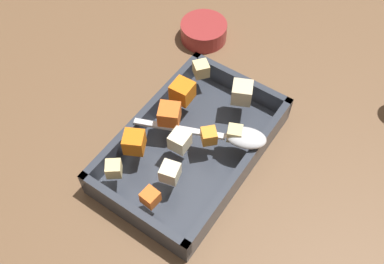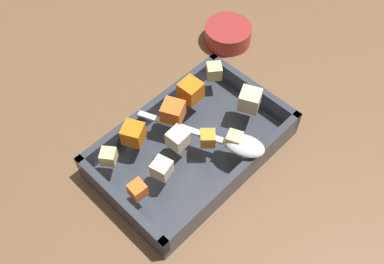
{
  "view_description": "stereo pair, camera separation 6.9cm",
  "coord_description": "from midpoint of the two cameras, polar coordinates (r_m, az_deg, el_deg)",
  "views": [
    {
      "loc": [
        0.32,
        0.21,
        0.63
      ],
      "look_at": [
        -0.01,
        -0.02,
        0.06
      ],
      "focal_mm": 41.33,
      "sensor_mm": 36.0,
      "label": 1
    },
    {
      "loc": [
        0.27,
        0.26,
        0.63
      ],
      "look_at": [
        -0.01,
        -0.02,
        0.06
      ],
      "focal_mm": 41.33,
      "sensor_mm": 36.0,
      "label": 2
    }
  ],
  "objects": [
    {
      "name": "ground_plane",
      "position": [
        0.74,
        -2.12,
        -4.12
      ],
      "size": [
        4.0,
        4.0,
        0.0
      ],
      "primitive_type": "plane",
      "color": "brown"
    },
    {
      "name": "baking_dish",
      "position": [
        0.73,
        -2.7,
        -2.31
      ],
      "size": [
        0.32,
        0.2,
        0.05
      ],
      "color": "#333842",
      "rests_on": "ground_plane"
    },
    {
      "name": "carrot_chunk_mid_right",
      "position": [
        0.64,
        -8.5,
        -8.59
      ],
      "size": [
        0.02,
        0.02,
        0.02
      ],
      "primitive_type": "cube",
      "rotation": [
        0.0,
        0.0,
        6.2
      ],
      "color": "orange",
      "rests_on": "baking_dish"
    },
    {
      "name": "carrot_chunk_rim_edge",
      "position": [
        0.69,
        -0.68,
        -0.71
      ],
      "size": [
        0.03,
        0.03,
        0.02
      ],
      "primitive_type": "cube",
      "rotation": [
        0.0,
        0.0,
        3.93
      ],
      "color": "orange",
      "rests_on": "baking_dish"
    },
    {
      "name": "carrot_chunk_near_left",
      "position": [
        0.69,
        -10.36,
        -1.5
      ],
      "size": [
        0.04,
        0.04,
        0.03
      ],
      "primitive_type": "cube",
      "rotation": [
        0.0,
        0.0,
        0.48
      ],
      "color": "orange",
      "rests_on": "baking_dish"
    },
    {
      "name": "carrot_chunk_heap_side",
      "position": [
        0.74,
        -3.95,
        5.07
      ],
      "size": [
        0.04,
        0.04,
        0.03
      ],
      "primitive_type": "cube",
      "rotation": [
        0.0,
        0.0,
        4.76
      ],
      "color": "orange",
      "rests_on": "baking_dish"
    },
    {
      "name": "carrot_chunk_corner_nw",
      "position": [
        0.71,
        -5.74,
        2.01
      ],
      "size": [
        0.04,
        0.04,
        0.03
      ],
      "primitive_type": "cube",
      "rotation": [
        0.0,
        0.0,
        2.03
      ],
      "color": "orange",
      "rests_on": "baking_dish"
    },
    {
      "name": "potato_chunk_under_handle",
      "position": [
        0.77,
        -1.4,
        7.96
      ],
      "size": [
        0.04,
        0.04,
        0.03
      ],
      "primitive_type": "cube",
      "rotation": [
        0.0,
        0.0,
        5.6
      ],
      "color": "#E0CC89",
      "rests_on": "baking_dish"
    },
    {
      "name": "potato_chunk_heap_top",
      "position": [
        0.69,
        2.7,
        -0.38
      ],
      "size": [
        0.03,
        0.03,
        0.02
      ],
      "primitive_type": "cube",
      "rotation": [
        0.0,
        0.0,
        1.98
      ],
      "color": "#E0CC89",
      "rests_on": "baking_dish"
    },
    {
      "name": "potato_chunk_corner_se",
      "position": [
        0.65,
        -5.71,
        -5.55
      ],
      "size": [
        0.03,
        0.03,
        0.03
      ],
      "primitive_type": "cube",
      "rotation": [
        0.0,
        0.0,
        3.39
      ],
      "color": "beige",
      "rests_on": "baking_dish"
    },
    {
      "name": "potato_chunk_mid_left",
      "position": [
        0.67,
        -13.01,
        -4.85
      ],
      "size": [
        0.03,
        0.03,
        0.02
      ],
      "primitive_type": "cube",
      "rotation": [
        0.0,
        0.0,
        3.8
      ],
      "color": "#E0CC89",
      "rests_on": "baking_dish"
    },
    {
      "name": "potato_chunk_near_spoon",
      "position": [
        0.74,
        3.8,
        4.93
      ],
      "size": [
        0.04,
        0.04,
        0.03
      ],
      "primitive_type": "cube",
      "rotation": [
        0.0,
        0.0,
        2.01
      ],
      "color": "beige",
      "rests_on": "baking_dish"
    },
    {
      "name": "potato_chunk_front_center",
      "position": [
        0.68,
        -4.51,
        -1.35
      ],
      "size": [
        0.03,
        0.03,
        0.03
      ],
      "primitive_type": "cube",
      "rotation": [
        0.0,
        0.0,
        0.05
      ],
      "color": "beige",
      "rests_on": "baking_dish"
    },
    {
      "name": "serving_spoon",
      "position": [
        0.69,
        3.03,
        -0.81
      ],
      "size": [
        0.1,
        0.21,
        0.02
      ],
      "rotation": [
        0.0,
        0.0,
        5.1
      ],
      "color": "silver",
      "rests_on": "baking_dish"
    },
    {
      "name": "small_prep_bowl",
      "position": [
        0.91,
        -0.7,
        12.75
      ],
      "size": [
        0.09,
        0.09,
        0.04
      ],
      "primitive_type": "cylinder",
      "color": "maroon",
      "rests_on": "ground_plane"
    }
  ]
}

